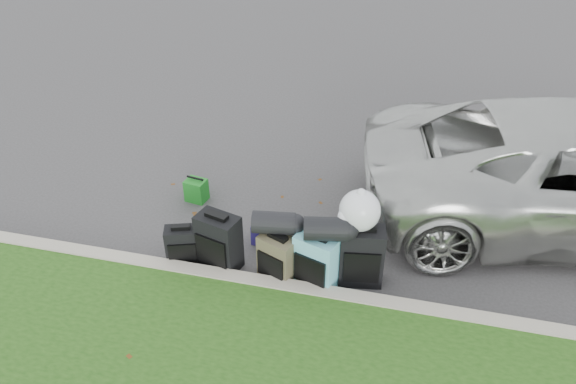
% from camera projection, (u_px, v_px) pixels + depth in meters
% --- Properties ---
extents(ground, '(120.00, 120.00, 0.00)m').
position_uv_depth(ground, '(292.00, 237.00, 7.13)').
color(ground, '#383535').
rests_on(ground, ground).
extents(curb, '(120.00, 0.18, 0.15)m').
position_uv_depth(curb, '(272.00, 286.00, 6.28)').
color(curb, '#9E937F').
rests_on(curb, ground).
extents(suitcase_small_black, '(0.44, 0.33, 0.49)m').
position_uv_depth(suitcase_small_black, '(183.00, 246.00, 6.61)').
color(suitcase_small_black, black).
rests_on(suitcase_small_black, ground).
extents(suitcase_large_black_left, '(0.55, 0.41, 0.70)m').
position_uv_depth(suitcase_large_black_left, '(219.00, 242.00, 6.49)').
color(suitcase_large_black_left, black).
rests_on(suitcase_large_black_left, ground).
extents(suitcase_olive, '(0.49, 0.40, 0.58)m').
position_uv_depth(suitcase_olive, '(278.00, 258.00, 6.35)').
color(suitcase_olive, '#403B27').
rests_on(suitcase_olive, ground).
extents(suitcase_teal, '(0.53, 0.41, 0.67)m').
position_uv_depth(suitcase_teal, '(316.00, 261.00, 6.24)').
color(suitcase_teal, teal).
rests_on(suitcase_teal, ground).
extents(suitcase_large_black_right, '(0.53, 0.37, 0.73)m').
position_uv_depth(suitcase_large_black_right, '(361.00, 256.00, 6.27)').
color(suitcase_large_black_right, black).
rests_on(suitcase_large_black_right, ground).
extents(tote_green, '(0.31, 0.26, 0.31)m').
position_uv_depth(tote_green, '(196.00, 190.00, 7.74)').
color(tote_green, '#1C7E20').
rests_on(tote_green, ground).
extents(tote_navy, '(0.27, 0.22, 0.28)m').
position_uv_depth(tote_navy, '(263.00, 233.00, 6.98)').
color(tote_navy, navy).
rests_on(tote_navy, ground).
extents(duffel_left, '(0.51, 0.32, 0.26)m').
position_uv_depth(duffel_left, '(274.00, 223.00, 6.21)').
color(duffel_left, black).
rests_on(duffel_left, suitcase_olive).
extents(duffel_right, '(0.51, 0.35, 0.26)m').
position_uv_depth(duffel_right, '(326.00, 229.00, 5.97)').
color(duffel_right, black).
rests_on(duffel_right, suitcase_teal).
extents(trash_bag, '(0.45, 0.45, 0.45)m').
position_uv_depth(trash_bag, '(360.00, 211.00, 5.98)').
color(trash_bag, white).
rests_on(trash_bag, suitcase_large_black_right).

